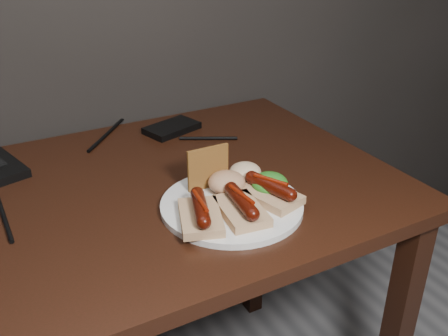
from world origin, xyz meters
name	(u,v)px	position (x,y,z in m)	size (l,w,h in m)	color
desk	(52,252)	(0.00, 1.38, 0.66)	(1.40, 0.70, 0.75)	black
hard_drive	(172,128)	(0.36, 1.63, 0.76)	(0.13, 0.08, 0.02)	black
desk_cables	(40,177)	(0.02, 1.52, 0.75)	(0.88, 0.46, 0.01)	black
plate	(232,205)	(0.31, 1.23, 0.76)	(0.26, 0.26, 0.01)	silver
bread_sausage_left	(200,213)	(0.23, 1.20, 0.78)	(0.10, 0.13, 0.04)	#DBB580
bread_sausage_center	(241,206)	(0.30, 1.19, 0.78)	(0.08, 0.12, 0.04)	#DBB580
bread_sausage_right	(270,191)	(0.38, 1.21, 0.78)	(0.10, 0.13, 0.04)	#DBB580
crispbread	(208,168)	(0.30, 1.30, 0.80)	(0.09, 0.01, 0.09)	#99602A
salad_greens	(270,183)	(0.39, 1.23, 0.78)	(0.07, 0.07, 0.04)	#125A17
salsa_mound	(227,182)	(0.32, 1.27, 0.78)	(0.07, 0.07, 0.04)	maroon
coleslaw_mound	(245,172)	(0.38, 1.30, 0.78)	(0.06, 0.06, 0.04)	white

